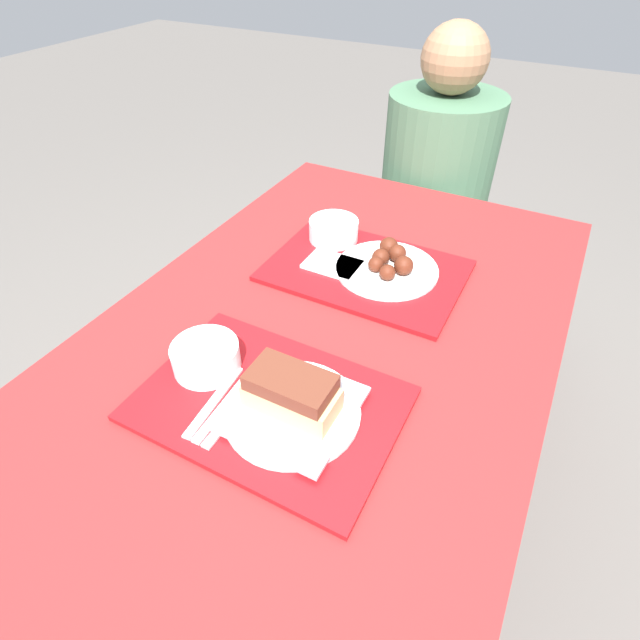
% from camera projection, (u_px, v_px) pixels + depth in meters
% --- Properties ---
extents(ground_plane, '(12.00, 12.00, 0.00)m').
position_uv_depth(ground_plane, '(320.00, 524.00, 1.51)').
color(ground_plane, '#605B56').
extents(picnic_table, '(0.89, 1.48, 0.77)m').
position_uv_depth(picnic_table, '(320.00, 370.00, 1.08)').
color(picnic_table, maroon).
rests_on(picnic_table, ground_plane).
extents(picnic_bench_far, '(0.84, 0.28, 0.42)m').
position_uv_depth(picnic_bench_far, '(436.00, 267.00, 1.93)').
color(picnic_bench_far, maroon).
rests_on(picnic_bench_far, ground_plane).
extents(tray_near, '(0.45, 0.31, 0.01)m').
position_uv_depth(tray_near, '(269.00, 404.00, 0.87)').
color(tray_near, '#B21419').
rests_on(tray_near, picnic_table).
extents(tray_far, '(0.45, 0.31, 0.01)m').
position_uv_depth(tray_far, '(365.00, 271.00, 1.17)').
color(tray_far, '#B21419').
rests_on(tray_far, picnic_table).
extents(bowl_coleslaw_near, '(0.12, 0.12, 0.05)m').
position_uv_depth(bowl_coleslaw_near, '(206.00, 356.00, 0.91)').
color(bowl_coleslaw_near, white).
rests_on(bowl_coleslaw_near, tray_near).
extents(brisket_sandwich_plate, '(0.23, 0.23, 0.09)m').
position_uv_depth(brisket_sandwich_plate, '(292.00, 400.00, 0.82)').
color(brisket_sandwich_plate, white).
rests_on(brisket_sandwich_plate, tray_near).
extents(plastic_fork_near, '(0.02, 0.17, 0.00)m').
position_uv_depth(plastic_fork_near, '(225.00, 406.00, 0.85)').
color(plastic_fork_near, white).
rests_on(plastic_fork_near, tray_near).
extents(plastic_knife_near, '(0.02, 0.17, 0.00)m').
position_uv_depth(plastic_knife_near, '(235.00, 410.00, 0.84)').
color(plastic_knife_near, white).
rests_on(plastic_knife_near, tray_near).
extents(plastic_spoon_near, '(0.03, 0.17, 0.00)m').
position_uv_depth(plastic_spoon_near, '(214.00, 401.00, 0.86)').
color(plastic_spoon_near, white).
rests_on(plastic_spoon_near, tray_near).
extents(condiment_packet, '(0.04, 0.03, 0.01)m').
position_uv_depth(condiment_packet, '(292.00, 375.00, 0.91)').
color(condiment_packet, teal).
rests_on(condiment_packet, tray_near).
extents(bowl_coleslaw_far, '(0.12, 0.12, 0.05)m').
position_uv_depth(bowl_coleslaw_far, '(334.00, 229.00, 1.25)').
color(bowl_coleslaw_far, white).
rests_on(bowl_coleslaw_far, tray_far).
extents(wings_plate_far, '(0.24, 0.24, 0.05)m').
position_uv_depth(wings_plate_far, '(389.00, 264.00, 1.16)').
color(wings_plate_far, white).
rests_on(wings_plate_far, tray_far).
extents(napkin_far, '(0.13, 0.09, 0.01)m').
position_uv_depth(napkin_far, '(332.00, 264.00, 1.18)').
color(napkin_far, white).
rests_on(napkin_far, tray_far).
extents(person_seated_across, '(0.37, 0.37, 0.76)m').
position_uv_depth(person_seated_across, '(437.00, 169.00, 1.70)').
color(person_seated_across, '#477051').
rests_on(person_seated_across, picnic_bench_far).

